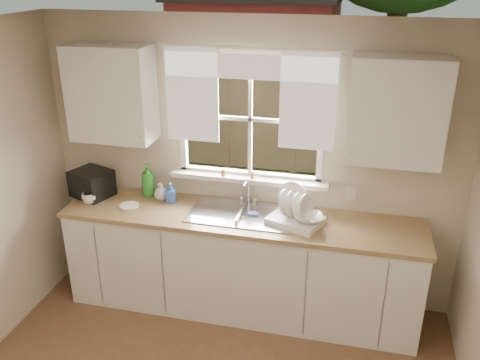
% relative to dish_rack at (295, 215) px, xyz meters
% --- Properties ---
extents(room_walls, '(3.62, 4.02, 2.50)m').
position_rel_dish_rack_xyz_m(room_walls, '(-0.46, -1.73, 0.25)').
color(room_walls, beige).
rests_on(room_walls, ground).
extents(ceiling, '(3.60, 4.00, 0.02)m').
position_rel_dish_rack_xyz_m(ceiling, '(-0.46, -1.66, 1.51)').
color(ceiling, silver).
rests_on(ceiling, room_walls).
extents(window, '(1.38, 0.16, 1.06)m').
position_rel_dish_rack_xyz_m(window, '(-0.46, 0.34, 0.50)').
color(window, white).
rests_on(window, room_walls).
extents(curtains, '(1.50, 0.03, 0.81)m').
position_rel_dish_rack_xyz_m(curtains, '(-0.46, 0.29, 0.95)').
color(curtains, white).
rests_on(curtains, room_walls).
extents(base_cabinets, '(3.00, 0.62, 0.87)m').
position_rel_dish_rack_xyz_m(base_cabinets, '(-0.46, 0.02, -0.55)').
color(base_cabinets, silver).
rests_on(base_cabinets, ground).
extents(countertop, '(3.04, 0.65, 0.04)m').
position_rel_dish_rack_xyz_m(countertop, '(-0.46, 0.02, -0.10)').
color(countertop, '#94754A').
rests_on(countertop, base_cabinets).
extents(upper_cabinet_left, '(0.70, 0.33, 0.80)m').
position_rel_dish_rack_xyz_m(upper_cabinet_left, '(-1.61, 0.16, 0.86)').
color(upper_cabinet_left, silver).
rests_on(upper_cabinet_left, room_walls).
extents(upper_cabinet_right, '(0.70, 0.33, 0.80)m').
position_rel_dish_rack_xyz_m(upper_cabinet_right, '(0.69, 0.16, 0.86)').
color(upper_cabinet_right, silver).
rests_on(upper_cabinet_right, room_walls).
extents(wall_outlet, '(0.08, 0.01, 0.12)m').
position_rel_dish_rack_xyz_m(wall_outlet, '(0.42, 0.32, 0.09)').
color(wall_outlet, beige).
rests_on(wall_outlet, room_walls).
extents(sill_jars, '(0.30, 0.04, 0.06)m').
position_rel_dish_rack_xyz_m(sill_jars, '(-0.55, 0.28, 0.19)').
color(sill_jars, brown).
rests_on(sill_jars, window).
extents(sink, '(0.88, 0.52, 0.40)m').
position_rel_dish_rack_xyz_m(sink, '(-0.46, 0.05, -0.15)').
color(sink, '#B7B7BC').
rests_on(sink, countertop).
extents(dish_rack, '(0.49, 0.43, 0.30)m').
position_rel_dish_rack_xyz_m(dish_rack, '(0.00, 0.00, 0.00)').
color(dish_rack, white).
rests_on(dish_rack, countertop).
extents(bowl, '(0.25, 0.25, 0.05)m').
position_rel_dish_rack_xyz_m(bowl, '(0.12, -0.05, 0.01)').
color(bowl, white).
rests_on(bowl, dish_rack).
extents(soap_bottle_a, '(0.16, 0.16, 0.31)m').
position_rel_dish_rack_xyz_m(soap_bottle_a, '(-1.36, 0.21, 0.08)').
color(soap_bottle_a, green).
rests_on(soap_bottle_a, countertop).
extents(soap_bottle_b, '(0.09, 0.10, 0.18)m').
position_rel_dish_rack_xyz_m(soap_bottle_b, '(-1.12, 0.14, 0.01)').
color(soap_bottle_b, blue).
rests_on(soap_bottle_b, countertop).
extents(soap_bottle_c, '(0.16, 0.16, 0.16)m').
position_rel_dish_rack_xyz_m(soap_bottle_c, '(-1.22, 0.16, 0.00)').
color(soap_bottle_c, beige).
rests_on(soap_bottle_c, countertop).
extents(saucer, '(0.17, 0.17, 0.01)m').
position_rel_dish_rack_xyz_m(saucer, '(-1.44, -0.03, -0.07)').
color(saucer, white).
rests_on(saucer, countertop).
extents(cup, '(0.15, 0.15, 0.10)m').
position_rel_dish_rack_xyz_m(cup, '(-1.80, -0.06, -0.03)').
color(cup, silver).
rests_on(cup, countertop).
extents(black_appliance, '(0.40, 0.38, 0.24)m').
position_rel_dish_rack_xyz_m(black_appliance, '(-1.86, 0.10, 0.04)').
color(black_appliance, black).
rests_on(black_appliance, countertop).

